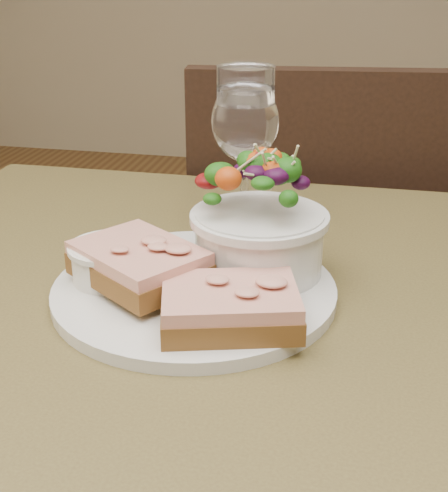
% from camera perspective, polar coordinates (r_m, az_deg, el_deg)
% --- Properties ---
extents(cafe_table, '(0.80, 0.80, 0.75)m').
position_cam_1_polar(cafe_table, '(0.68, -1.88, -13.22)').
color(cafe_table, '#453A1D').
rests_on(cafe_table, ground).
extents(chair_far, '(0.47, 0.47, 0.90)m').
position_cam_1_polar(chair_far, '(1.39, 7.12, -9.94)').
color(chair_far, black).
rests_on(chair_far, ground).
extents(dinner_plate, '(0.27, 0.27, 0.01)m').
position_cam_1_polar(dinner_plate, '(0.65, -2.48, -3.70)').
color(dinner_plate, silver).
rests_on(dinner_plate, cafe_table).
extents(sandwich_front, '(0.13, 0.11, 0.03)m').
position_cam_1_polar(sandwich_front, '(0.58, 0.51, -5.05)').
color(sandwich_front, '#4B2814').
rests_on(sandwich_front, dinner_plate).
extents(sandwich_back, '(0.15, 0.14, 0.03)m').
position_cam_1_polar(sandwich_back, '(0.64, -7.09, -1.43)').
color(sandwich_back, '#4B2814').
rests_on(sandwich_back, dinner_plate).
extents(ramekin, '(0.08, 0.08, 0.04)m').
position_cam_1_polar(ramekin, '(0.66, -9.35, -1.16)').
color(ramekin, silver).
rests_on(ramekin, dinner_plate).
extents(salad_bowl, '(0.12, 0.12, 0.13)m').
position_cam_1_polar(salad_bowl, '(0.66, 2.97, 2.62)').
color(salad_bowl, silver).
rests_on(salad_bowl, dinner_plate).
extents(garnish, '(0.05, 0.04, 0.02)m').
position_cam_1_polar(garnish, '(0.74, -5.96, 0.60)').
color(garnish, '#0B370A').
rests_on(garnish, dinner_plate).
extents(wine_glass, '(0.08, 0.08, 0.18)m').
position_cam_1_polar(wine_glass, '(0.77, 1.78, 9.94)').
color(wine_glass, white).
rests_on(wine_glass, cafe_table).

